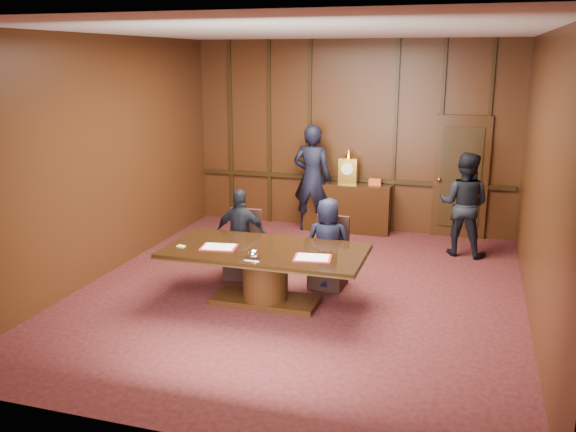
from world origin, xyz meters
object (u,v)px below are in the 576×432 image
object	(u,v)px
sideboard	(347,206)
witness_left	(312,178)
signatory_left	(241,235)
witness_right	(464,204)
signatory_right	(328,244)
conference_table	(265,267)

from	to	relation	value
sideboard	witness_left	bearing A→B (deg)	-166.01
signatory_left	witness_left	bearing A→B (deg)	-99.61
witness_right	witness_left	bearing A→B (deg)	-2.03
signatory_right	witness_right	world-z (taller)	witness_right
signatory_left	witness_right	bearing A→B (deg)	-148.25
signatory_right	signatory_left	bearing A→B (deg)	-7.68
sideboard	signatory_right	size ratio (longest dim) A/B	1.23
signatory_right	witness_right	xyz separation A→B (m)	(1.77, 2.12, 0.20)
conference_table	signatory_left	size ratio (longest dim) A/B	1.96
conference_table	witness_right	world-z (taller)	witness_right
sideboard	witness_right	xyz separation A→B (m)	(2.10, -0.84, 0.37)
signatory_left	signatory_right	distance (m)	1.30
sideboard	witness_right	bearing A→B (deg)	-21.88
signatory_left	witness_left	distance (m)	2.84
signatory_right	witness_left	size ratio (longest dim) A/B	0.65
witness_left	sideboard	bearing A→B (deg)	-163.08
sideboard	witness_left	world-z (taller)	witness_left
witness_left	witness_right	bearing A→B (deg)	168.96
sideboard	witness_left	distance (m)	0.84
signatory_right	witness_right	bearing A→B (deg)	-137.55
signatory_left	witness_right	distance (m)	3.73
witness_right	sideboard	bearing A→B (deg)	-9.93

